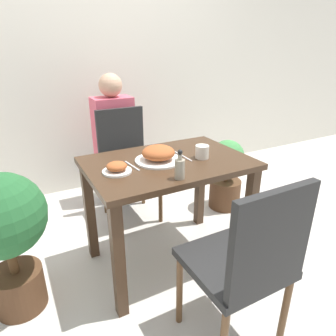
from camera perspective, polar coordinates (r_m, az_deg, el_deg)
name	(u,v)px	position (r m, az deg, el deg)	size (l,w,h in m)	color
ground_plane	(168,258)	(2.19, 0.00, -16.77)	(16.00, 16.00, 0.00)	beige
wall_back	(94,55)	(3.06, -13.87, 20.19)	(8.00, 0.05, 2.60)	beige
dining_table	(168,179)	(1.87, 0.00, -2.19)	(0.99, 0.67, 0.73)	#3D2819
chair_near	(247,261)	(1.40, 14.73, -16.72)	(0.42, 0.42, 0.91)	black
chair_far	(127,158)	(2.50, -7.90, 1.92)	(0.42, 0.42, 0.91)	black
food_plate	(158,154)	(1.79, -1.83, 2.62)	(0.28, 0.28, 0.10)	white
side_plate	(117,168)	(1.66, -9.72, 0.01)	(0.16, 0.16, 0.06)	white
drink_cup	(202,152)	(1.86, 6.51, 3.09)	(0.08, 0.08, 0.08)	silver
sauce_bottle	(180,168)	(1.55, 2.26, 0.05)	(0.05, 0.05, 0.16)	gray
fork_utensil	(132,166)	(1.74, -6.87, 0.42)	(0.03, 0.17, 0.00)	silver
spoon_utensil	(183,156)	(1.89, 2.86, 2.27)	(0.01, 0.20, 0.00)	silver
potted_plant_left	(5,230)	(1.77, -28.64, -10.30)	(0.44, 0.44, 0.81)	#51331E
potted_plant_right	(226,174)	(2.71, 11.02, -1.11)	(0.29, 0.29, 0.63)	#51331E
person_figure	(114,141)	(2.77, -10.17, 5.16)	(0.34, 0.22, 1.17)	#2D3347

